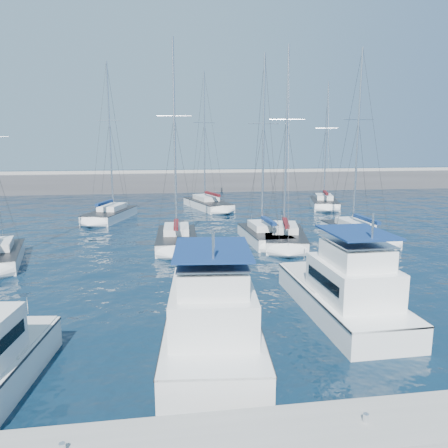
{
  "coord_description": "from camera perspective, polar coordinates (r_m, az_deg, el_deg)",
  "views": [
    {
      "loc": [
        -5.45,
        -21.07,
        8.2
      ],
      "look_at": [
        -1.41,
        5.92,
        3.0
      ],
      "focal_mm": 35.0,
      "sensor_mm": 36.0,
      "label": 1
    }
  ],
  "objects": [
    {
      "name": "ground",
      "position": [
        23.26,
        5.69,
        -9.91
      ],
      "size": [
        220.0,
        220.0,
        0.0
      ],
      "primitive_type": "plane",
      "color": "black",
      "rests_on": "ground"
    },
    {
      "name": "breakwater",
      "position": [
        73.62,
        -4.24,
        5.19
      ],
      "size": [
        160.0,
        6.0,
        4.45
      ],
      "color": "#424244",
      "rests_on": "ground"
    },
    {
      "name": "dock",
      "position": [
        13.91,
        17.92,
        -24.39
      ],
      "size": [
        40.0,
        2.2,
        0.6
      ],
      "primitive_type": "cube",
      "color": "gray",
      "rests_on": "ground"
    },
    {
      "name": "dock_cleat_near_port",
      "position": [
        12.8,
        -20.37,
        -25.69
      ],
      "size": [
        0.16,
        0.16,
        0.25
      ],
      "primitive_type": "cylinder",
      "color": "silver",
      "rests_on": "dock"
    },
    {
      "name": "dock_cleat_centre",
      "position": [
        13.67,
        18.03,
        -22.93
      ],
      "size": [
        0.16,
        0.16,
        0.25
      ],
      "primitive_type": "cylinder",
      "color": "silver",
      "rests_on": "dock"
    },
    {
      "name": "motor_yacht_port_inner",
      "position": [
        18.14,
        -1.57,
        -12.14
      ],
      "size": [
        4.73,
        10.75,
        4.69
      ],
      "rotation": [
        0.0,
        0.0,
        -0.1
      ],
      "color": "silver",
      "rests_on": "ground"
    },
    {
      "name": "motor_yacht_stbd_inner",
      "position": [
        21.66,
        15.48,
        -8.66
      ],
      "size": [
        3.55,
        9.52,
        4.69
      ],
      "rotation": [
        0.0,
        0.0,
        0.02
      ],
      "color": "white",
      "rests_on": "ground"
    },
    {
      "name": "sailboat_mid_b",
      "position": [
        34.91,
        -6.21,
        -1.94
      ],
      "size": [
        3.43,
        7.75,
        16.21
      ],
      "rotation": [
        0.0,
        0.0,
        -0.05
      ],
      "color": "silver",
      "rests_on": "ground"
    },
    {
      "name": "sailboat_mid_c",
      "position": [
        36.27,
        5.25,
        -1.44
      ],
      "size": [
        3.29,
        7.12,
        15.35
      ],
      "rotation": [
        0.0,
        0.0,
        0.05
      ],
      "color": "white",
      "rests_on": "ground"
    },
    {
      "name": "sailboat_mid_d",
      "position": [
        35.69,
        7.89,
        -1.71
      ],
      "size": [
        4.8,
        8.21,
        15.82
      ],
      "rotation": [
        0.0,
        0.0,
        -0.22
      ],
      "color": "silver",
      "rests_on": "ground"
    },
    {
      "name": "sailboat_mid_e",
      "position": [
        38.8,
        16.98,
        -1.09
      ],
      "size": [
        3.41,
        8.67,
        15.99
      ],
      "rotation": [
        0.0,
        0.0,
        0.04
      ],
      "color": "white",
      "rests_on": "ground"
    },
    {
      "name": "sailboat_back_a",
      "position": [
        47.93,
        -14.59,
        1.25
      ],
      "size": [
        5.39,
        8.61,
        16.53
      ],
      "rotation": [
        0.0,
        0.0,
        -0.31
      ],
      "color": "white",
      "rests_on": "ground"
    },
    {
      "name": "sailboat_back_b",
      "position": [
        54.11,
        -2.17,
        2.63
      ],
      "size": [
        5.57,
        9.6,
        16.72
      ],
      "rotation": [
        0.0,
        0.0,
        0.28
      ],
      "color": "silver",
      "rests_on": "ground"
    },
    {
      "name": "sailboat_back_c",
      "position": [
        56.5,
        12.94,
        2.72
      ],
      "size": [
        4.89,
        7.98,
        15.66
      ],
      "rotation": [
        0.0,
        0.0,
        -0.26
      ],
      "color": "white",
      "rests_on": "ground"
    }
  ]
}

